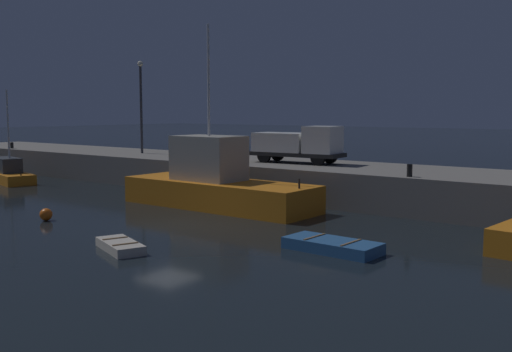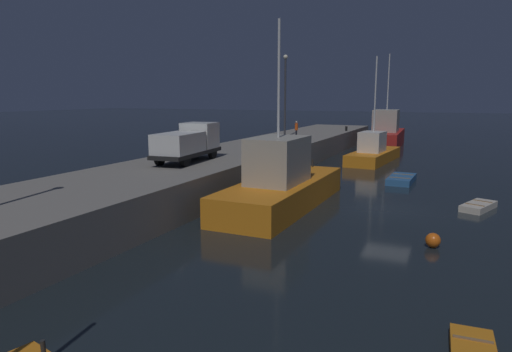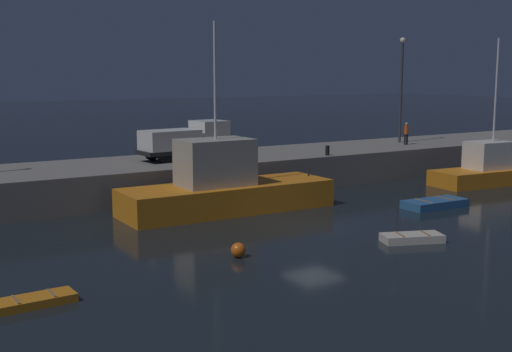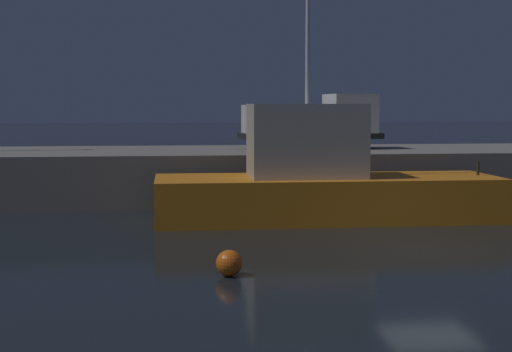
# 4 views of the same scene
# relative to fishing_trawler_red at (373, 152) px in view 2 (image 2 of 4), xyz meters

# --- Properties ---
(ground_plane) EXTENTS (320.00, 320.00, 0.00)m
(ground_plane) POSITION_rel_fishing_trawler_red_xyz_m (-18.26, -4.12, -0.93)
(ground_plane) COLOR black
(pier_quay) EXTENTS (78.92, 7.47, 2.06)m
(pier_quay) POSITION_rel_fishing_trawler_red_xyz_m (-18.26, 8.24, 0.10)
(pier_quay) COLOR gray
(pier_quay) RESTS_ON ground
(fishing_trawler_red) EXTENTS (9.87, 3.69, 9.76)m
(fishing_trawler_red) POSITION_rel_fishing_trawler_red_xyz_m (0.00, 0.00, 0.00)
(fishing_trawler_red) COLOR orange
(fishing_trawler_red) RESTS_ON ground
(fishing_boat_blue) EXTENTS (11.78, 3.72, 10.13)m
(fishing_boat_blue) POSITION_rel_fishing_trawler_red_xyz_m (-20.16, 1.49, 0.37)
(fishing_boat_blue) COLOR orange
(fishing_boat_blue) RESTS_ON ground
(fishing_boat_orange) EXTENTS (12.26, 4.19, 11.12)m
(fishing_boat_orange) POSITION_rel_fishing_trawler_red_xyz_m (13.90, 1.01, 0.64)
(fishing_boat_orange) COLOR red
(fishing_boat_orange) RESTS_ON ground
(dinghy_orange_near) EXTENTS (3.78, 1.76, 0.48)m
(dinghy_orange_near) POSITION_rel_fishing_trawler_red_xyz_m (-9.58, -3.76, -0.71)
(dinghy_orange_near) COLOR #2D6099
(dinghy_orange_near) RESTS_ON ground
(rowboat_white_mid) EXTENTS (2.93, 2.01, 0.39)m
(rowboat_white_mid) POSITION_rel_fishing_trawler_red_xyz_m (-16.19, -8.65, -0.75)
(rowboat_white_mid) COLOR beige
(rowboat_white_mid) RESTS_ON ground
(mooring_buoy_near) EXTENTS (0.61, 0.61, 0.61)m
(mooring_buoy_near) POSITION_rel_fishing_trawler_red_xyz_m (-24.05, -6.77, -0.63)
(mooring_buoy_near) COLOR orange
(mooring_buoy_near) RESTS_ON ground
(lamp_post_east) EXTENTS (0.44, 0.44, 8.13)m
(lamp_post_east) POSITION_rel_fishing_trawler_red_xyz_m (-0.29, 8.86, 5.87)
(lamp_post_east) COLOR #38383D
(lamp_post_east) RESTS_ON pier_quay
(utility_truck) EXTENTS (6.19, 2.56, 2.38)m
(utility_truck) POSITION_rel_fishing_trawler_red_xyz_m (-19.10, 8.26, 2.35)
(utility_truck) COLOR black
(utility_truck) RESTS_ON pier_quay
(dockworker) EXTENTS (0.44, 0.37, 1.69)m
(dockworker) POSITION_rel_fishing_trawler_red_xyz_m (-1.07, 7.35, 2.09)
(dockworker) COLOR black
(dockworker) RESTS_ON pier_quay
(bollard_west) EXTENTS (0.28, 0.28, 0.64)m
(bollard_west) POSITION_rel_fishing_trawler_red_xyz_m (-10.32, 5.14, 1.45)
(bollard_west) COLOR black
(bollard_west) RESTS_ON pier_quay
(bollard_east) EXTENTS (0.28, 0.28, 0.57)m
(bollard_east) POSITION_rel_fishing_trawler_red_xyz_m (10.34, 5.07, 1.41)
(bollard_east) COLOR black
(bollard_east) RESTS_ON pier_quay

